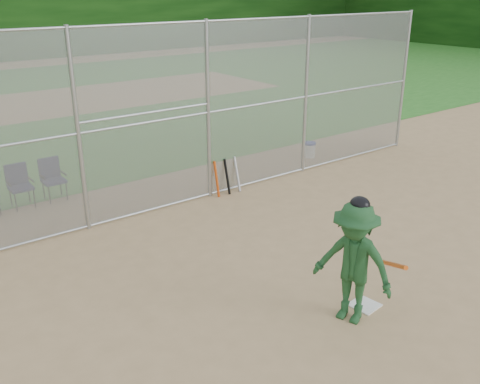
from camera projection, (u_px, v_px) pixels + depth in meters
ground at (336, 303)px, 8.37m from camera, size 100.00×100.00×0.00m
grass_strip at (10, 107)px, 21.74m from camera, size 100.00×100.00×0.00m
dirt_patch_far at (10, 107)px, 21.74m from camera, size 24.00×24.00×0.00m
backstop_fence at (169, 116)px, 11.34m from camera, size 16.09×0.09×4.00m
home_plate at (364, 305)px, 8.31m from camera, size 0.45×0.45×0.02m
batter_at_plate at (354, 263)px, 7.65m from camera, size 1.15×1.44×1.95m
water_cooler at (310, 150)px, 15.41m from camera, size 0.35×0.35×0.44m
spare_bats at (227, 177)px, 12.66m from camera, size 0.66×0.28×0.84m
chair_4 at (21, 187)px, 11.85m from camera, size 0.54×0.52×0.96m
chair_5 at (54, 180)px, 12.26m from camera, size 0.54×0.52×0.96m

